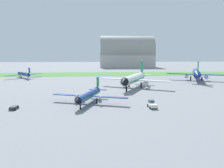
{
  "coord_description": "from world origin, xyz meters",
  "views": [
    {
      "loc": [
        1.15,
        -69.66,
        14.69
      ],
      "look_at": [
        5.86,
        8.24,
        3.0
      ],
      "focal_mm": 32.44,
      "sensor_mm": 36.0,
      "label": 1
    }
  ],
  "objects_px": {
    "airplane_taxiing_turboprop": "(24,74)",
    "pushback_tug_midfield": "(152,104)",
    "airplane_parked_jet_far": "(196,73)",
    "airplane_midfield_jet": "(134,79)",
    "baggage_cart_near_gate": "(14,107)",
    "airplane_foreground_turboprop": "(89,95)"
  },
  "relations": [
    {
      "from": "airplane_taxiing_turboprop",
      "to": "baggage_cart_near_gate",
      "type": "bearing_deg",
      "value": 155.81
    },
    {
      "from": "baggage_cart_near_gate",
      "to": "pushback_tug_midfield",
      "type": "bearing_deg",
      "value": -90.55
    },
    {
      "from": "airplane_midfield_jet",
      "to": "airplane_taxiing_turboprop",
      "type": "xyz_separation_m",
      "value": [
        -61.2,
        39.25,
        -1.53
      ]
    },
    {
      "from": "airplane_foreground_turboprop",
      "to": "airplane_parked_jet_far",
      "type": "distance_m",
      "value": 74.53
    },
    {
      "from": "airplane_taxiing_turboprop",
      "to": "airplane_foreground_turboprop",
      "type": "bearing_deg",
      "value": 170.87
    },
    {
      "from": "airplane_foreground_turboprop",
      "to": "airplane_taxiing_turboprop",
      "type": "bearing_deg",
      "value": -129.1
    },
    {
      "from": "airplane_foreground_turboprop",
      "to": "airplane_parked_jet_far",
      "type": "relative_size",
      "value": 0.77
    },
    {
      "from": "airplane_midfield_jet",
      "to": "baggage_cart_near_gate",
      "type": "bearing_deg",
      "value": -22.13
    },
    {
      "from": "airplane_taxiing_turboprop",
      "to": "pushback_tug_midfield",
      "type": "distance_m",
      "value": 94.5
    },
    {
      "from": "airplane_midfield_jet",
      "to": "baggage_cart_near_gate",
      "type": "xyz_separation_m",
      "value": [
        -37.94,
        -32.96,
        -3.41
      ]
    },
    {
      "from": "airplane_foreground_turboprop",
      "to": "pushback_tug_midfield",
      "type": "bearing_deg",
      "value": 88.38
    },
    {
      "from": "airplane_taxiing_turboprop",
      "to": "airplane_midfield_jet",
      "type": "bearing_deg",
      "value": -164.72
    },
    {
      "from": "airplane_parked_jet_far",
      "to": "pushback_tug_midfield",
      "type": "height_order",
      "value": "airplane_parked_jet_far"
    },
    {
      "from": "baggage_cart_near_gate",
      "to": "pushback_tug_midfield",
      "type": "distance_m",
      "value": 37.18
    },
    {
      "from": "airplane_midfield_jet",
      "to": "pushback_tug_midfield",
      "type": "xyz_separation_m",
      "value": [
        -0.76,
        -33.37,
        -3.07
      ]
    },
    {
      "from": "airplane_foreground_turboprop",
      "to": "airplane_taxiing_turboprop",
      "type": "height_order",
      "value": "airplane_foreground_turboprop"
    },
    {
      "from": "baggage_cart_near_gate",
      "to": "pushback_tug_midfield",
      "type": "height_order",
      "value": "pushback_tug_midfield"
    },
    {
      "from": "baggage_cart_near_gate",
      "to": "airplane_parked_jet_far",
      "type": "bearing_deg",
      "value": -54.38
    },
    {
      "from": "airplane_parked_jet_far",
      "to": "airplane_taxiing_turboprop",
      "type": "relative_size",
      "value": 1.7
    },
    {
      "from": "airplane_foreground_turboprop",
      "to": "pushback_tug_midfield",
      "type": "height_order",
      "value": "airplane_foreground_turboprop"
    },
    {
      "from": "airplane_foreground_turboprop",
      "to": "pushback_tug_midfield",
      "type": "xyz_separation_m",
      "value": [
        17.45,
        -6.22,
        -1.66
      ]
    },
    {
      "from": "baggage_cart_near_gate",
      "to": "pushback_tug_midfield",
      "type": "xyz_separation_m",
      "value": [
        37.17,
        -0.42,
        0.34
      ]
    }
  ]
}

